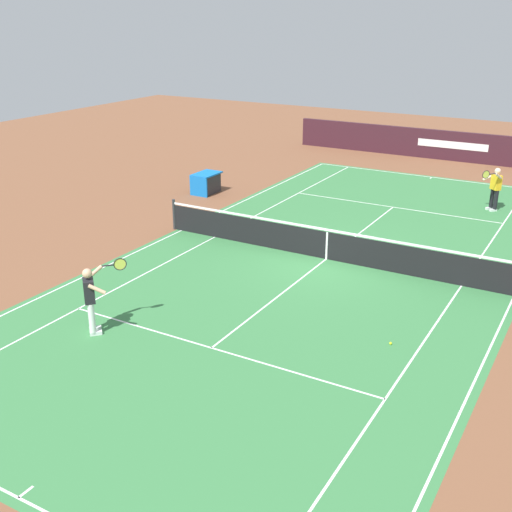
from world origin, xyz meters
The scene contains 9 objects.
ground_plane centered at (0.00, 0.00, 0.00)m, with size 60.00×60.00×0.00m, color brown.
court_slab centered at (0.00, 0.00, 0.00)m, with size 24.20×11.40×0.00m, color #387A42.
court_line_markings centered at (0.00, 0.00, 0.00)m, with size 23.85×11.05×0.01m.
tennis_net centered at (0.00, 0.00, 0.49)m, with size 0.10×11.70×1.08m.
stadium_barrier centered at (-15.90, 0.00, 0.74)m, with size 0.26×17.00×1.48m.
tennis_player_near centered at (7.16, -2.84, 0.93)m, with size 1.14×0.75×1.70m.
tennis_player_far centered at (-7.88, 3.42, 0.93)m, with size 1.15×0.75×1.70m.
tennis_ball centered at (4.22, 3.48, 0.03)m, with size 0.07×0.07×0.07m, color #CCE01E.
equipment_cart_tarped centered at (-4.47, -7.47, 0.44)m, with size 1.25×0.84×0.85m.
Camera 1 is at (16.94, 7.22, 7.17)m, focal length 44.66 mm.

